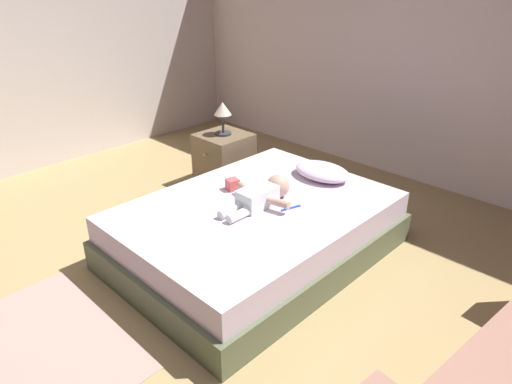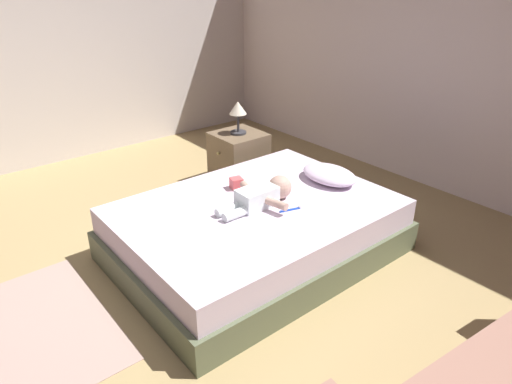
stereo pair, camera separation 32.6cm
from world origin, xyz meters
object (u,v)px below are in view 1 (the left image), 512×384
(nightstand, at_px, (224,159))
(lamp, at_px, (223,112))
(toothbrush, at_px, (292,207))
(pillow, at_px, (322,171))
(bed, at_px, (256,230))
(baby, at_px, (263,195))
(toy_block, at_px, (233,184))

(nightstand, relative_size, lamp, 1.65)
(toothbrush, bearing_deg, pillow, 107.03)
(toothbrush, bearing_deg, nightstand, 157.61)
(bed, bearing_deg, pillow, 86.04)
(baby, relative_size, lamp, 1.98)
(bed, height_order, pillow, pillow)
(pillow, distance_m, baby, 0.67)
(bed, distance_m, baby, 0.29)
(baby, relative_size, toothbrush, 3.73)
(lamp, relative_size, toy_block, 2.98)
(pillow, bearing_deg, lamp, -178.72)
(lamp, distance_m, toy_block, 1.07)
(baby, xyz_separation_m, nightstand, (-1.14, 0.64, -0.23))
(pillow, bearing_deg, toothbrush, -72.97)
(bed, xyz_separation_m, baby, (0.03, 0.05, 0.29))
(toothbrush, bearing_deg, baby, -155.72)
(pillow, xyz_separation_m, lamp, (-1.17, -0.03, 0.27))
(pillow, height_order, nightstand, pillow)
(pillow, relative_size, lamp, 1.53)
(pillow, height_order, baby, baby)
(baby, bearing_deg, nightstand, 150.57)
(baby, height_order, toothbrush, baby)
(toothbrush, height_order, lamp, lamp)
(pillow, relative_size, baby, 0.78)
(nightstand, bearing_deg, bed, -31.75)
(bed, xyz_separation_m, toy_block, (-0.30, 0.05, 0.26))
(pillow, relative_size, nightstand, 0.93)
(baby, relative_size, nightstand, 1.20)
(baby, bearing_deg, toothbrush, 24.28)
(bed, bearing_deg, baby, 61.08)
(bed, bearing_deg, nightstand, 148.25)
(nightstand, distance_m, toy_block, 1.05)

